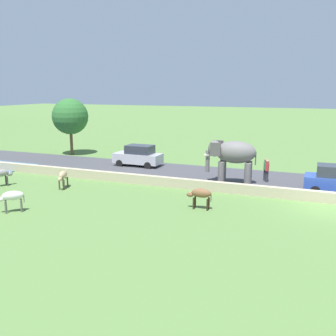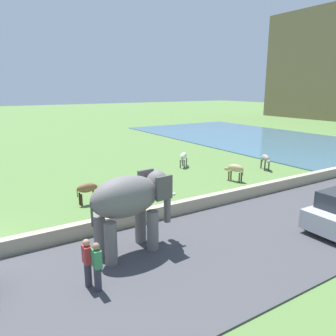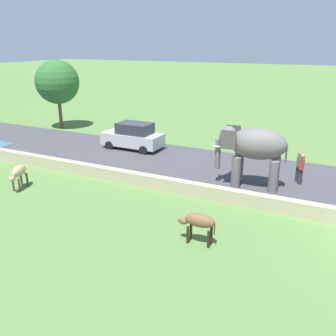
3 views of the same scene
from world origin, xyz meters
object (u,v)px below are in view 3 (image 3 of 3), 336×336
Objects in this scene: person_beside_elephant at (301,169)px; cow_tan at (18,173)px; cow_brown at (198,222)px; car_silver at (133,136)px; person_trailing at (299,166)px; elephant at (253,147)px.

cow_tan is (-6.49, 12.16, -0.04)m from person_beside_elephant.
car_silver is at bearing 41.92° from cow_brown.
car_silver reaches higher than person_trailing.
person_trailing is (1.75, -2.00, -1.16)m from elephant.
elephant is 2.17× the size of person_trailing.
cow_brown is at bearing 163.08° from person_trailing.
person_trailing reaches higher than cow_brown.
person_beside_elephant is at bearing -18.92° from cow_brown.
elephant is 11.30m from cow_tan.
person_trailing is 13.82m from cow_tan.
cow_tan is at bearing 119.81° from person_trailing.
car_silver is at bearing 80.47° from person_beside_elephant.
elephant is 6.13m from cow_brown.
person_beside_elephant is (1.37, -2.17, -1.16)m from elephant.
person_trailing is at bearing -97.65° from car_silver.
person_beside_elephant is 1.15× the size of cow_tan.
cow_tan and cow_brown have the same top height.
person_beside_elephant is 0.42m from person_trailing.
person_beside_elephant is at bearing -156.54° from person_trailing.
elephant is at bearing -3.42° from cow_brown.
person_beside_elephant is 7.79m from cow_brown.
person_beside_elephant reaches higher than cow_tan.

